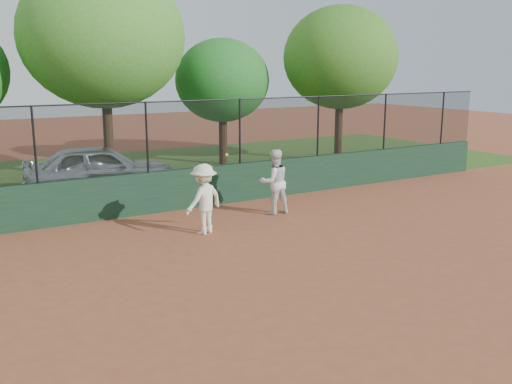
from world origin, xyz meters
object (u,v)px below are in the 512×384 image
parked_car (101,170)px  tree_3 (222,81)px  tree_4 (341,58)px  tree_2 (103,36)px  player_second (274,182)px  player_main (204,199)px

parked_car → tree_3: (6.27, 3.28, 2.73)m
tree_3 → tree_4: bearing=-21.2°
parked_car → tree_3: bearing=-50.3°
tree_4 → tree_3: bearing=158.8°
parked_car → tree_2: tree_2 is taller
player_second → parked_car: bearing=-50.3°
tree_4 → player_second: bearing=-139.5°
player_main → parked_car: bearing=99.3°
player_main → tree_3: tree_3 is taller
tree_2 → tree_4: tree_2 is taller
player_second → tree_2: (-2.52, 7.39, 4.27)m
player_second → tree_3: 9.14m
tree_3 → player_second: bearing=-108.2°
parked_car → tree_3: size_ratio=0.92×
parked_car → player_second: size_ratio=2.63×
tree_2 → tree_4: 10.15m
player_second → tree_2: tree_2 is taller
parked_car → player_second: 6.15m
tree_4 → tree_2: bearing=174.6°
parked_car → tree_3: tree_3 is taller
tree_2 → tree_4: (10.08, -0.95, -0.69)m
player_main → tree_2: (0.07, 8.15, 4.31)m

